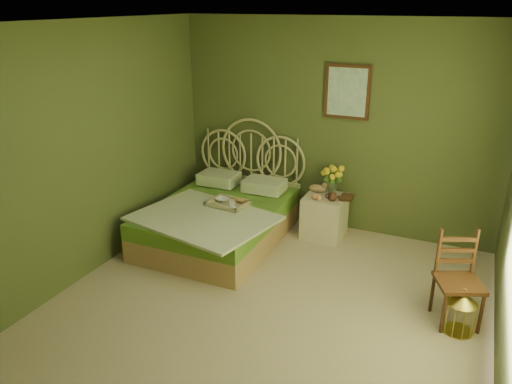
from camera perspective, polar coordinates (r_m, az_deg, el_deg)
The scene contains 13 objects.
floor at distance 4.80m, azimuth 0.44°, elevation -13.99°, with size 4.50×4.50×0.00m, color #C7B190.
ceiling at distance 3.93m, azimuth 0.55°, elevation 18.75°, with size 4.50×4.50×0.00m, color silver.
wall_back at distance 6.23m, azimuth 8.93°, elevation 7.28°, with size 4.00×4.00×0.00m, color #515B30.
wall_left at distance 5.28m, azimuth -19.82°, elevation 3.77°, with size 4.50×4.50×0.00m, color #515B30.
wall_art at distance 6.08m, azimuth 10.39°, elevation 11.19°, with size 0.54×0.04×0.64m.
bed at distance 6.10m, azimuth -4.09°, elevation -2.88°, with size 1.67×2.12×1.31m.
nightstand at distance 6.20m, azimuth 7.95°, elevation -2.04°, with size 0.48×0.49×0.96m.
chair at distance 4.89m, azimuth 22.36°, elevation -8.52°, with size 0.50×0.50×0.86m.
birdcage at distance 4.85m, azimuth 22.33°, elevation -12.65°, with size 0.26×0.26×0.40m.
book_lower at distance 6.09m, azimuth 9.63°, elevation -0.60°, with size 0.15×0.21×0.02m, color #381E0F.
book_upper at distance 6.08m, azimuth 9.64°, elevation -0.43°, with size 0.15×0.21×0.02m, color #472819.
cereal_bowl at distance 5.99m, azimuth -3.86°, elevation -0.87°, with size 0.15×0.15×0.04m, color white.
coffee_cup at distance 5.81m, azimuth -2.81°, elevation -1.38°, with size 0.07×0.07×0.07m, color white.
Camera 1 is at (1.58, -3.60, 2.76)m, focal length 35.00 mm.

